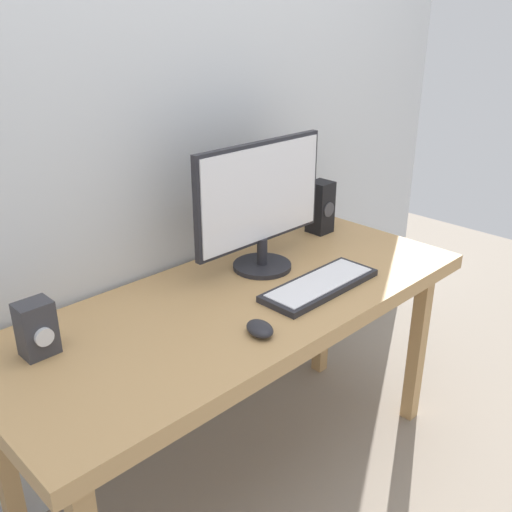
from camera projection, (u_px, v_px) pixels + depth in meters
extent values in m
plane|color=gray|center=(244.00, 474.00, 2.08)|extent=(6.00, 6.00, 0.00)
cube|color=silver|center=(157.00, 29.00, 1.73)|extent=(3.13, 0.04, 3.00)
cube|color=tan|center=(243.00, 304.00, 1.80)|extent=(1.61, 0.66, 0.05)
cube|color=tan|center=(417.00, 346.00, 2.25)|extent=(0.05, 0.05, 0.68)
cube|color=tan|center=(6.00, 470.00, 1.64)|extent=(0.05, 0.05, 0.68)
cube|color=tan|center=(322.00, 305.00, 2.56)|extent=(0.05, 0.05, 0.68)
cylinder|color=#232328|center=(262.00, 266.00, 1.99)|extent=(0.20, 0.20, 0.02)
cylinder|color=#232328|center=(262.00, 251.00, 1.97)|extent=(0.04, 0.04, 0.09)
cube|color=#232328|center=(260.00, 193.00, 1.89)|extent=(0.55, 0.02, 0.34)
cube|color=white|center=(263.00, 194.00, 1.88)|extent=(0.52, 0.01, 0.32)
cube|color=#232328|center=(320.00, 285.00, 1.84)|extent=(0.43, 0.16, 0.02)
cube|color=silver|center=(320.00, 282.00, 1.84)|extent=(0.40, 0.13, 0.00)
ellipsoid|color=#232328|center=(260.00, 329.00, 1.58)|extent=(0.09, 0.11, 0.03)
cube|color=black|center=(320.00, 207.00, 2.28)|extent=(0.08, 0.08, 0.21)
cylinder|color=#3F3F44|center=(329.00, 210.00, 2.25)|extent=(0.06, 0.00, 0.06)
cube|color=#333338|center=(36.00, 328.00, 1.46)|extent=(0.09, 0.07, 0.15)
cylinder|color=silver|center=(44.00, 337.00, 1.44)|extent=(0.05, 0.01, 0.05)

